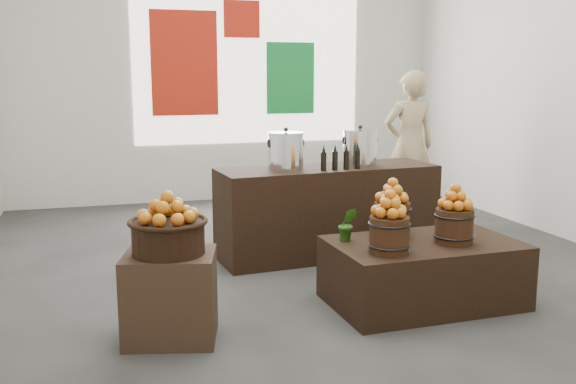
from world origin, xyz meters
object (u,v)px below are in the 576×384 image
object	(u,v)px
wicker_basket	(168,238)
stock_pot_left	(286,152)
stock_pot_center	(360,148)
shopper	(409,146)
crate	(170,296)
display_table	(423,272)
counter	(328,211)

from	to	relation	value
wicker_basket	stock_pot_left	bearing A→B (deg)	51.26
stock_pot_left	stock_pot_center	world-z (taller)	same
wicker_basket	shopper	distance (m)	4.34
crate	display_table	size ratio (longest dim) A/B	0.42
crate	shopper	size ratio (longest dim) A/B	0.33
display_table	counter	size ratio (longest dim) A/B	0.67
crate	wicker_basket	xyz separation A→B (m)	(0.00, 0.00, 0.40)
wicker_basket	counter	distance (m)	2.38
stock_pot_center	shopper	size ratio (longest dim) A/B	0.18
display_table	stock_pot_center	distance (m)	1.73
stock_pot_left	display_table	bearing A→B (deg)	-65.74
stock_pot_left	shopper	xyz separation A→B (m)	(1.96, 1.29, -0.14)
shopper	stock_pot_center	bearing A→B (deg)	48.16
display_table	stock_pot_center	world-z (taller)	stock_pot_center
wicker_basket	stock_pot_center	size ratio (longest dim) A/B	1.44
display_table	stock_pot_center	xyz separation A→B (m)	(0.11, 1.53, 0.79)
display_table	crate	bearing A→B (deg)	-177.95
wicker_basket	stock_pot_left	size ratio (longest dim) A/B	1.44
display_table	shopper	bearing A→B (deg)	63.28
display_table	stock_pot_left	size ratio (longest dim) A/B	4.32
display_table	shopper	distance (m)	3.12
wicker_basket	counter	size ratio (longest dim) A/B	0.22
crate	counter	xyz separation A→B (m)	(1.72, 1.63, 0.14)
display_table	shopper	xyz separation A→B (m)	(1.29, 2.76, 0.65)
stock_pot_left	stock_pot_center	bearing A→B (deg)	4.49
crate	shopper	distance (m)	4.38
wicker_basket	display_table	xyz separation A→B (m)	(1.94, 0.13, -0.45)
crate	wicker_basket	world-z (taller)	wicker_basket
wicker_basket	display_table	size ratio (longest dim) A/B	0.33
stock_pot_left	shopper	world-z (taller)	shopper
stock_pot_center	shopper	world-z (taller)	shopper
stock_pot_left	shopper	distance (m)	2.35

